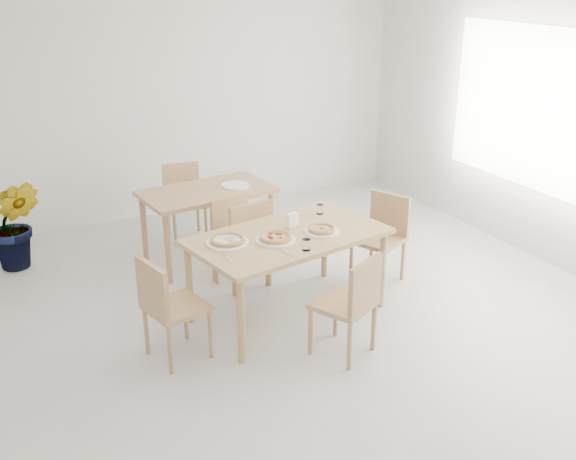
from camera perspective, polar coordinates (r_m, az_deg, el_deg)
name	(u,v)px	position (r m, az deg, el deg)	size (l,w,h in m)	color
room	(571,118)	(6.91, 22.82, 8.73)	(7.28, 7.00, 7.00)	#BCBCB7
main_table	(288,243)	(5.64, 0.00, -1.07)	(1.76, 1.21, 0.75)	tan
chair_south	(352,300)	(5.14, 5.45, -5.90)	(0.56, 0.56, 0.84)	tan
chair_north	(237,235)	(6.31, -4.34, -0.42)	(0.51, 0.51, 0.84)	tan
chair_west	(167,303)	(5.15, -10.22, -6.10)	(0.50, 0.50, 0.84)	tan
chair_east	(383,232)	(6.43, 8.05, -0.14)	(0.55, 0.55, 0.84)	tan
plate_margherita	(322,232)	(5.64, 2.87, -0.14)	(0.30, 0.30, 0.02)	white
plate_mushroom	(228,243)	(5.44, -5.14, -1.07)	(0.35, 0.35, 0.02)	white
plate_pepperoni	(276,240)	(5.47, -1.06, -0.86)	(0.33, 0.33, 0.02)	white
pizza_margherita	(322,229)	(5.64, 2.87, 0.07)	(0.29, 0.29, 0.03)	tan
pizza_mushroom	(227,240)	(5.43, -5.15, -0.85)	(0.37, 0.37, 0.03)	tan
pizza_pepperoni	(276,237)	(5.46, -1.07, -0.63)	(0.27, 0.27, 0.03)	tan
tumbler_a	(306,245)	(5.29, 1.55, -1.26)	(0.07, 0.07, 0.09)	white
tumbler_b	(320,209)	(6.06, 2.71, 1.76)	(0.06, 0.06, 0.09)	white
napkin_holder	(292,221)	(5.72, 0.36, 0.78)	(0.13, 0.08, 0.13)	silver
fork_a	(227,258)	(5.17, -5.19, -2.41)	(0.01, 0.18, 0.01)	silver
fork_b	(287,253)	(5.25, -0.08, -1.94)	(0.02, 0.18, 0.01)	silver
second_table	(207,199)	(6.79, -6.87, 2.59)	(1.35, 0.86, 0.75)	tan
chair_back_s	(244,237)	(6.21, -3.72, -0.61)	(0.49, 0.49, 0.87)	tan
chair_back_n	(184,196)	(7.47, -8.81, 2.88)	(0.44, 0.44, 0.82)	tan
plate_empty	(235,185)	(6.83, -4.49, 3.79)	(0.28, 0.28, 0.02)	white
potted_plant	(15,225)	(7.14, -22.07, 0.43)	(0.50, 0.41, 0.92)	#227124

